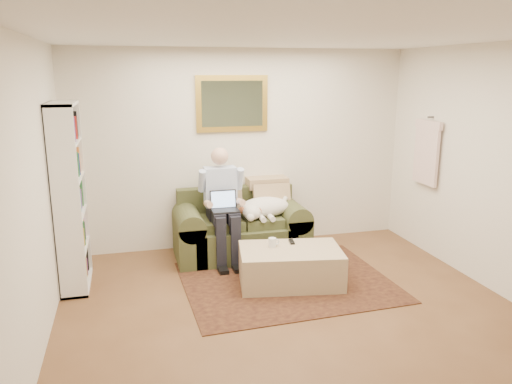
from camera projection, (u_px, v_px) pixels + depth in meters
name	position (u px, v px, depth m)	size (l,w,h in m)	color
room_shell	(295.00, 183.00, 4.59)	(4.51, 5.00, 2.61)	brown
rug	(287.00, 281.00, 5.61)	(2.27, 1.82, 0.01)	black
sofa	(241.00, 233.00, 6.39)	(1.66, 0.85, 1.00)	#444024
seated_man	(223.00, 206.00, 6.09)	(0.55, 0.78, 1.40)	#8CA1D8
laptop	(224.00, 205.00, 6.02)	(0.32, 0.26, 0.23)	black
sleeping_dog	(265.00, 207.00, 6.30)	(0.68, 0.43, 0.25)	white
ottoman	(290.00, 266.00, 5.53)	(1.11, 0.71, 0.40)	tan
coffee_mug	(272.00, 242.00, 5.55)	(0.08, 0.08, 0.10)	white
tv_remote	(292.00, 242.00, 5.69)	(0.05, 0.15, 0.02)	black
bookshelf	(70.00, 197.00, 5.32)	(0.28, 0.80, 2.00)	white
wall_mirror	(232.00, 104.00, 6.41)	(0.94, 0.04, 0.72)	gold
hanging_shirt	(427.00, 149.00, 6.30)	(0.06, 0.52, 0.90)	beige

